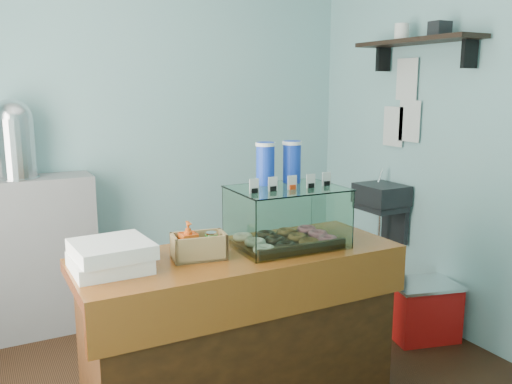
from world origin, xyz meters
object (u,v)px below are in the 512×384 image
display_case (285,211)px  coffee_urn (14,137)px  red_cooler (423,310)px  counter (241,336)px

display_case → coffee_urn: bearing=128.4°
display_case → red_cooler: 1.54m
coffee_urn → red_cooler: coffee_urn is taller
display_case → red_cooler: display_case is taller
counter → coffee_urn: coffee_urn is taller
counter → coffee_urn: 2.01m
counter → coffee_urn: bearing=119.1°
counter → display_case: display_case is taller
counter → display_case: size_ratio=2.84×
red_cooler → counter: bearing=-155.9°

